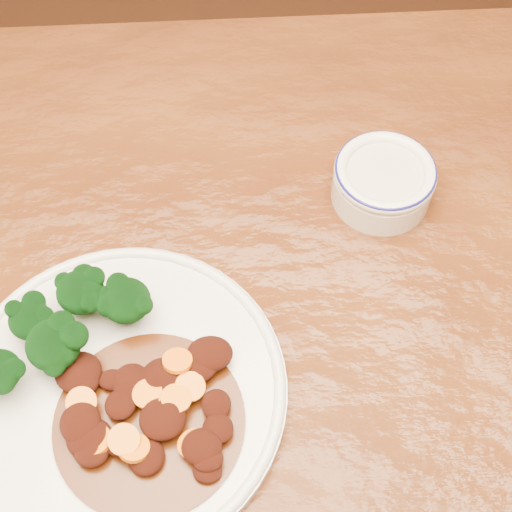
{
  "coord_description": "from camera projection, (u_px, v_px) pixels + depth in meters",
  "views": [
    {
      "loc": [
        0.01,
        -0.32,
        1.39
      ],
      "look_at": [
        0.03,
        0.07,
        0.77
      ],
      "focal_mm": 50.0,
      "sensor_mm": 36.0,
      "label": 1
    }
  ],
  "objects": [
    {
      "name": "ground",
      "position": [
        243.0,
        501.0,
        1.34
      ],
      "size": [
        4.0,
        4.0,
        0.0
      ],
      "primitive_type": "plane",
      "color": "#401F10",
      "rests_on": "ground"
    },
    {
      "name": "dining_table",
      "position": [
        234.0,
        357.0,
        0.77
      ],
      "size": [
        1.5,
        0.91,
        0.75
      ],
      "rotation": [
        0.0,
        0.0,
        0.0
      ],
      "color": "#5F2F10",
      "rests_on": "ground"
    },
    {
      "name": "dip_bowl",
      "position": [
        383.0,
        181.0,
        0.77
      ],
      "size": [
        0.11,
        0.11,
        0.05
      ],
      "rotation": [
        0.0,
        0.0,
        -0.41
      ],
      "color": "white",
      "rests_on": "dining_table"
    },
    {
      "name": "broccoli_florets",
      "position": [
        64.0,
        325.0,
        0.65
      ],
      "size": [
        0.15,
        0.12,
        0.05
      ],
      "color": "#7C9F52",
      "rests_on": "dinner_plate"
    },
    {
      "name": "mince_stew",
      "position": [
        147.0,
        409.0,
        0.63
      ],
      "size": [
        0.17,
        0.17,
        0.03
      ],
      "color": "#461D07",
      "rests_on": "dinner_plate"
    },
    {
      "name": "dinner_plate",
      "position": [
        120.0,
        391.0,
        0.66
      ],
      "size": [
        0.31,
        0.31,
        0.02
      ],
      "rotation": [
        0.0,
        0.0,
        0.13
      ],
      "color": "silver",
      "rests_on": "dining_table"
    }
  ]
}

